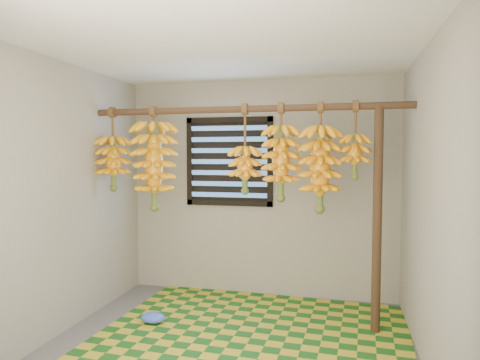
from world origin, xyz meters
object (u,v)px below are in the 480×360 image
(banana_bunch_f, at_px, (355,156))
(plastic_bag, at_px, (153,318))
(woven_mat, at_px, (254,333))
(banana_bunch_c, at_px, (245,169))
(banana_bunch_e, at_px, (320,169))
(banana_bunch_a, at_px, (113,163))
(banana_bunch_b, at_px, (154,166))
(banana_bunch_d, at_px, (281,163))
(support_post, at_px, (377,221))

(banana_bunch_f, bearing_deg, plastic_bag, -171.02)
(woven_mat, height_order, banana_bunch_c, banana_bunch_c)
(banana_bunch_e, relative_size, banana_bunch_f, 1.43)
(plastic_bag, relative_size, banana_bunch_a, 0.29)
(woven_mat, bearing_deg, banana_bunch_e, 27.06)
(banana_bunch_a, bearing_deg, banana_bunch_b, 0.00)
(banana_bunch_a, distance_m, banana_bunch_d, 1.70)
(plastic_bag, bearing_deg, banana_bunch_e, 10.73)
(support_post, height_order, banana_bunch_f, banana_bunch_f)
(support_post, distance_m, banana_bunch_a, 2.60)
(banana_bunch_b, distance_m, banana_bunch_e, 1.61)
(banana_bunch_a, height_order, banana_bunch_e, same)
(plastic_bag, distance_m, banana_bunch_d, 1.87)
(plastic_bag, bearing_deg, banana_bunch_b, 109.73)
(plastic_bag, xyz_separation_m, banana_bunch_f, (1.80, 0.29, 1.51))
(banana_bunch_d, xyz_separation_m, banana_bunch_e, (0.35, 0.00, -0.05))
(banana_bunch_c, bearing_deg, woven_mat, -62.69)
(banana_bunch_b, height_order, banana_bunch_f, same)
(plastic_bag, height_order, banana_bunch_f, banana_bunch_f)
(banana_bunch_e, bearing_deg, banana_bunch_a, 180.00)
(support_post, distance_m, plastic_bag, 2.23)
(plastic_bag, xyz_separation_m, banana_bunch_b, (-0.10, 0.29, 1.41))
(plastic_bag, height_order, banana_bunch_a, banana_bunch_a)
(banana_bunch_b, distance_m, banana_bunch_f, 1.91)
(plastic_bag, bearing_deg, banana_bunch_c, 19.30)
(support_post, xyz_separation_m, plastic_bag, (-2.00, -0.29, -0.94))
(banana_bunch_b, bearing_deg, plastic_bag, -70.27)
(banana_bunch_c, distance_m, banana_bunch_d, 0.34)
(banana_bunch_d, bearing_deg, banana_bunch_b, 180.00)
(banana_bunch_f, bearing_deg, banana_bunch_e, 180.00)
(banana_bunch_a, height_order, banana_bunch_b, same)
(support_post, xyz_separation_m, banana_bunch_f, (-0.20, 0.00, 0.57))
(support_post, bearing_deg, woven_mat, -165.03)
(plastic_bag, relative_size, banana_bunch_f, 0.35)
(banana_bunch_a, relative_size, banana_bunch_d, 0.93)
(banana_bunch_c, bearing_deg, banana_bunch_e, 0.00)
(plastic_bag, height_order, banana_bunch_b, banana_bunch_b)
(banana_bunch_e, bearing_deg, banana_bunch_d, 180.00)
(banana_bunch_b, distance_m, banana_bunch_d, 1.25)
(plastic_bag, distance_m, banana_bunch_a, 1.56)
(plastic_bag, xyz_separation_m, banana_bunch_d, (1.15, 0.29, 1.45))
(banana_bunch_b, bearing_deg, support_post, 0.00)
(banana_bunch_b, bearing_deg, banana_bunch_e, 0.00)
(woven_mat, xyz_separation_m, banana_bunch_d, (0.19, 0.28, 1.50))
(woven_mat, xyz_separation_m, banana_bunch_b, (-1.06, 0.28, 1.46))
(banana_bunch_c, relative_size, banana_bunch_e, 0.85)
(banana_bunch_a, xyz_separation_m, banana_bunch_d, (1.70, 0.00, 0.01))
(banana_bunch_c, xyz_separation_m, banana_bunch_e, (0.69, 0.00, 0.01))
(woven_mat, height_order, banana_bunch_f, banana_bunch_f)
(plastic_bag, relative_size, banana_bunch_c, 0.29)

